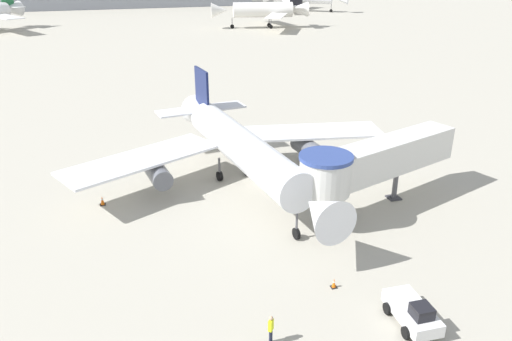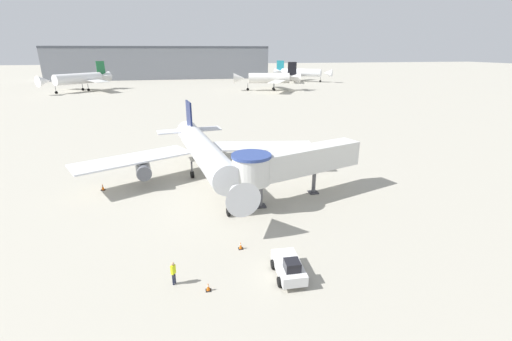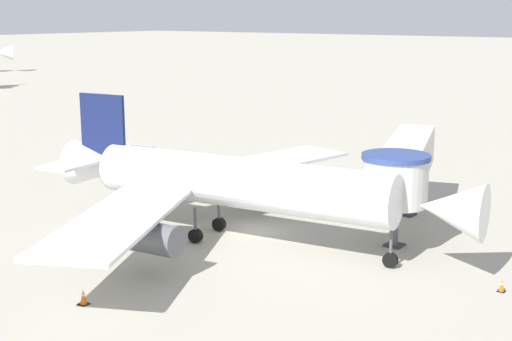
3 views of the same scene
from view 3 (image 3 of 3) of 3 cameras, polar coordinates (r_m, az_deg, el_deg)
The scene contains 5 objects.
ground_plane at distance 47.72m, azimuth -0.33°, elevation -4.88°, with size 800.00×800.00×0.00m, color #A8A393.
main_airplane at distance 44.85m, azimuth -2.11°, elevation -1.03°, with size 31.62×28.50×8.86m.
jet_bridge at distance 48.02m, azimuth 11.75°, elevation 0.38°, with size 15.82×7.87×6.07m.
traffic_cone_port_wing at distance 37.08m, azimuth -13.65°, elevation -9.82°, with size 0.49×0.49×0.81m.
traffic_cone_near_nose at distance 39.78m, azimuth 19.07°, elevation -8.72°, with size 0.40×0.40×0.66m.
Camera 3 is at (-36.32, -27.48, 14.23)m, focal length 50.00 mm.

